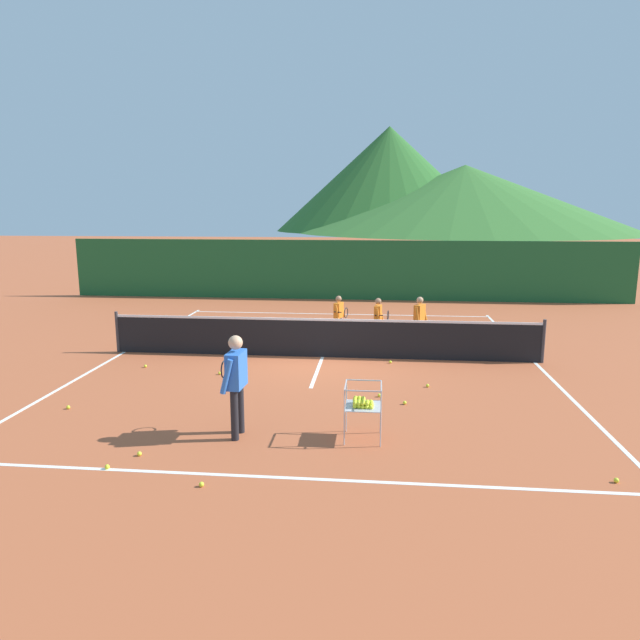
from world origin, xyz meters
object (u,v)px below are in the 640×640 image
Objects in this scene: tennis_net at (323,337)px; tennis_ball_3 at (68,407)px; tennis_ball_1 at (390,362)px; tennis_ball_7 at (405,403)px; student_1 at (378,316)px; student_0 at (339,313)px; tennis_ball_2 at (139,454)px; tennis_ball_5 at (107,467)px; tennis_ball_6 at (145,366)px; ball_cart at (362,403)px; tennis_ball_9 at (428,386)px; tennis_ball_10 at (201,484)px; tennis_ball_8 at (379,395)px; tennis_ball_4 at (242,373)px; instructor at (236,376)px; tennis_ball_0 at (220,373)px; tennis_ball_11 at (616,480)px; student_2 at (420,316)px.

tennis_ball_3 is (-4.29, -4.19, -0.47)m from tennis_net.
tennis_ball_1 and tennis_ball_7 have the same top height.
student_1 is 2.21m from tennis_ball_1.
tennis_net is 3.84m from tennis_ball_7.
student_0 is 18.07× the size of tennis_ball_2.
tennis_ball_6 is at bearing 106.92° from tennis_ball_5.
tennis_ball_9 is (1.27, 2.84, -0.56)m from ball_cart.
tennis_ball_7 is 4.53m from tennis_ball_10.
tennis_ball_1 is at bearing 9.41° from tennis_ball_6.
tennis_ball_5 is at bearing -107.53° from student_0.
tennis_net is 3.28m from tennis_ball_8.
tennis_ball_4 is at bearing 43.00° from tennis_ball_3.
student_0 is at bearing 73.29° from tennis_ball_2.
tennis_ball_1 is (0.55, 4.63, -0.56)m from ball_cart.
ball_cart is 6.33m from tennis_ball_6.
tennis_ball_6 is at bearing 172.41° from tennis_ball_9.
tennis_ball_5 and tennis_ball_8 have the same top height.
instructor is 1.85× the size of ball_cart.
tennis_ball_8 is at bearing 43.63° from instructor.
tennis_ball_11 is at bearing -33.58° from tennis_ball_0.
tennis_net is at bearing 46.36° from tennis_ball_4.
tennis_ball_4 is 3.86m from tennis_ball_7.
tennis_ball_1 is 1.93m from tennis_ball_9.
tennis_ball_0 and tennis_ball_10 have the same top height.
tennis_ball_2 is 1.00× the size of tennis_ball_3.
tennis_ball_3 and tennis_ball_10 have the same top height.
tennis_ball_1 and tennis_ball_10 have the same top height.
instructor reaches higher than tennis_net.
student_0 is 4.81m from tennis_ball_9.
tennis_ball_0 and tennis_ball_8 have the same top height.
tennis_ball_2 is 1.00× the size of tennis_ball_9.
tennis_ball_3 and tennis_ball_7 have the same top height.
ball_cart is 13.22× the size of tennis_ball_3.
student_1 is 18.27× the size of tennis_ball_4.
tennis_ball_2 is 0.54m from tennis_ball_5.
student_0 reaches higher than tennis_ball_9.
student_0 is at bearing 116.51° from tennis_ball_9.
instructor is 4.49m from tennis_ball_9.
tennis_ball_11 is at bearing -11.16° from instructor.
tennis_ball_8 is at bearing 12.47° from tennis_ball_3.
tennis_ball_10 is at bearing -97.74° from student_0.
ball_cart is 13.22× the size of tennis_ball_8.
student_1 is 18.27× the size of tennis_ball_0.
tennis_ball_7 is (0.51, -4.98, -0.71)m from student_1.
tennis_ball_8 is at bearing -103.51° from student_2.
tennis_ball_11 is (3.45, -1.15, -0.56)m from ball_cart.
tennis_ball_10 is (1.49, -0.38, 0.00)m from tennis_ball_5.
tennis_ball_1 is 1.00× the size of tennis_ball_7.
student_0 is 1.37× the size of ball_cart.
tennis_ball_5 is (-3.80, -8.14, -0.71)m from student_1.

